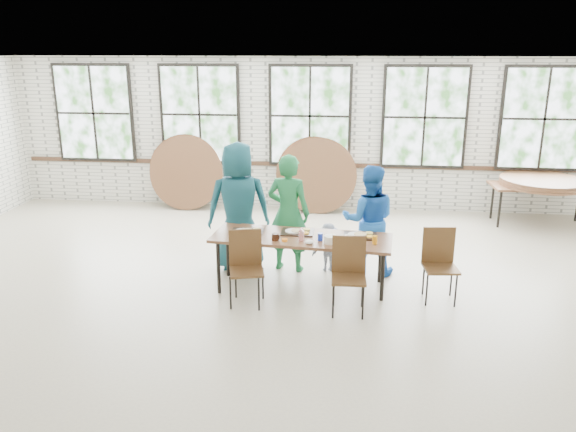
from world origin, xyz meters
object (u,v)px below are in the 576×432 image
Objects in this scene: chair_near_left at (246,261)px; chair_near_right at (349,268)px; storage_table at (542,188)px; dining_table at (301,240)px.

chair_near_right is at bearing -18.27° from chair_near_left.
chair_near_left reaches higher than storage_table.
storage_table is (3.50, 3.92, 0.13)m from chair_near_right.
dining_table is 5.31m from storage_table.
chair_near_left is at bearing 173.75° from chair_near_right.
dining_table and storage_table have the same top height.
chair_near_left is (-0.67, -0.49, -0.13)m from dining_table.
chair_near_right is 5.26m from storage_table.
dining_table is at bearing 22.73° from chair_near_left.
storage_table is at bearing 46.46° from chair_near_right.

